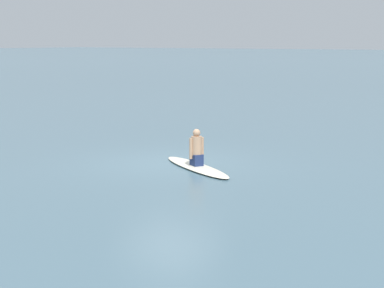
% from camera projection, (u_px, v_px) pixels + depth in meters
% --- Properties ---
extents(ground_plane, '(400.00, 400.00, 0.00)m').
position_uv_depth(ground_plane, '(170.00, 163.00, 17.08)').
color(ground_plane, slate).
extents(surfboard, '(2.10, 3.12, 0.08)m').
position_uv_depth(surfboard, '(197.00, 167.00, 16.38)').
color(surfboard, silver).
rests_on(surfboard, ground).
extents(person_paddler, '(0.40, 0.39, 0.94)m').
position_uv_depth(person_paddler, '(197.00, 149.00, 16.31)').
color(person_paddler, navy).
rests_on(person_paddler, surfboard).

